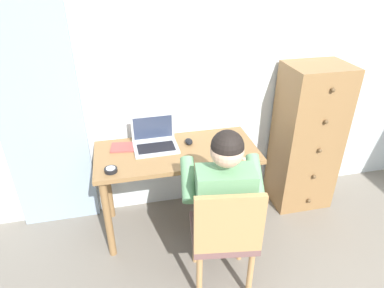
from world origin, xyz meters
name	(u,v)px	position (x,y,z in m)	size (l,w,h in m)	color
wall_back	(227,68)	(0.00, 2.20, 1.25)	(4.80, 0.05, 2.50)	silver
curtain_panel	(36,101)	(-1.49, 2.13, 1.12)	(0.63, 0.03, 2.25)	#8EA3B7
desk	(177,163)	(-0.50, 1.84, 0.63)	(1.25, 0.57, 0.74)	olive
dresser	(306,138)	(0.68, 1.94, 0.66)	(0.51, 0.43, 1.31)	olive
chair	(225,233)	(-0.32, 1.15, 0.50)	(0.47, 0.46, 0.88)	brown
person_seated	(221,193)	(-0.29, 1.33, 0.68)	(0.59, 0.62, 1.20)	#4C4C4C
laptop	(155,141)	(-0.65, 1.94, 0.79)	(0.35, 0.26, 0.24)	#B7BABF
computer_mouse	(189,141)	(-0.38, 1.93, 0.76)	(0.06, 0.10, 0.03)	black
desk_clock	(111,170)	(-1.00, 1.66, 0.76)	(0.09, 0.09, 0.03)	black
notebook_pad	(124,147)	(-0.89, 1.97, 0.75)	(0.21, 0.15, 0.01)	#994742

